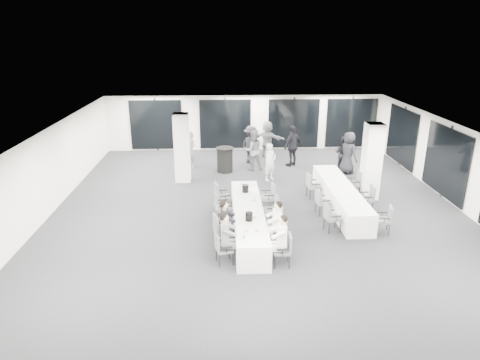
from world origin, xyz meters
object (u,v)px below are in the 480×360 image
at_px(cocktail_table, 225,160).
at_px(standing_guest_a, 270,159).
at_px(chair_side_left_mid, 321,200).
at_px(standing_guest_f, 267,137).
at_px(chair_main_left_second, 221,230).
at_px(standing_guest_b, 253,148).
at_px(chair_main_right_far, 269,195).
at_px(chair_side_right_far, 355,182).
at_px(chair_main_left_mid, 221,219).
at_px(standing_guest_g, 190,147).
at_px(ice_bucket_near, 249,217).
at_px(chair_main_left_far, 221,196).
at_px(chair_main_left_fourth, 221,206).
at_px(chair_side_left_near, 330,216).
at_px(chair_main_right_fourth, 273,207).
at_px(chair_side_right_near, 386,218).
at_px(chair_main_left_near, 222,247).
at_px(chair_main_right_near, 285,248).
at_px(standing_guest_h, 343,151).
at_px(chair_side_left_far, 312,184).
at_px(standing_guest_c, 251,142).
at_px(banquet_table_side, 340,197).
at_px(chair_main_right_second, 280,232).
at_px(ice_bucket_far, 245,189).
at_px(chair_side_right_mid, 368,197).
at_px(standing_guest_e, 348,150).
at_px(banquet_table_main, 248,220).
at_px(standing_guest_d, 293,143).

height_order(cocktail_table, standing_guest_a, standing_guest_a).
height_order(chair_side_left_mid, standing_guest_f, standing_guest_f).
xyz_separation_m(chair_main_left_second, standing_guest_b, (1.43, 7.22, 0.43)).
xyz_separation_m(chair_main_right_far, chair_side_right_far, (3.34, 1.15, 0.01)).
distance_m(chair_main_left_mid, standing_guest_g, 7.05).
height_order(standing_guest_a, ice_bucket_near, standing_guest_a).
xyz_separation_m(chair_main_left_far, chair_main_right_far, (1.67, 0.16, -0.06)).
height_order(chair_main_left_fourth, chair_side_left_near, chair_main_left_fourth).
distance_m(chair_main_right_fourth, chair_side_right_near, 3.46).
relative_size(chair_main_left_near, chair_main_right_near, 0.98).
bearing_deg(chair_main_left_fourth, ice_bucket_near, 18.81).
bearing_deg(chair_main_left_near, standing_guest_h, 132.32).
relative_size(chair_main_left_fourth, chair_side_left_far, 1.10).
bearing_deg(standing_guest_c, chair_main_left_second, 132.54).
bearing_deg(chair_main_right_fourth, standing_guest_b, -3.88).
height_order(chair_side_left_near, ice_bucket_near, ice_bucket_near).
height_order(chair_side_left_far, standing_guest_h, standing_guest_h).
bearing_deg(chair_side_left_far, chair_side_left_near, -7.93).
xyz_separation_m(banquet_table_side, chair_main_right_second, (-2.51, -2.94, 0.14)).
bearing_deg(chair_side_right_near, chair_main_right_fourth, 86.34).
relative_size(chair_main_left_second, chair_side_left_far, 1.09).
height_order(chair_main_left_far, chair_side_left_mid, chair_main_left_far).
bearing_deg(standing_guest_g, standing_guest_a, 13.43).
bearing_deg(ice_bucket_far, chair_main_left_second, -108.39).
relative_size(chair_main_left_far, standing_guest_c, 0.52).
xyz_separation_m(chair_side_left_mid, standing_guest_c, (-1.95, 5.93, 0.51)).
xyz_separation_m(chair_side_right_near, standing_guest_g, (-6.35, 6.95, 0.42)).
relative_size(chair_main_left_fourth, chair_side_right_mid, 1.11).
bearing_deg(standing_guest_b, cocktail_table, -0.45).
distance_m(chair_main_right_fourth, chair_side_right_far, 4.01).
bearing_deg(chair_side_left_near, chair_main_left_fourth, -114.07).
height_order(chair_side_left_far, standing_guest_e, standing_guest_e).
relative_size(banquet_table_side, chair_side_left_near, 5.56).
height_order(banquet_table_main, chair_main_left_far, chair_main_left_far).
xyz_separation_m(chair_main_left_second, chair_main_right_second, (1.67, -0.08, -0.07)).
relative_size(standing_guest_b, standing_guest_c, 1.01).
xyz_separation_m(banquet_table_main, ice_bucket_far, (-0.01, 1.40, 0.50)).
bearing_deg(standing_guest_b, chair_main_left_near, 68.70).
relative_size(chair_main_right_fourth, chair_side_left_mid, 1.04).
bearing_deg(chair_side_right_far, chair_main_left_mid, 121.34).
bearing_deg(chair_side_right_near, chair_side_left_mid, 59.77).
xyz_separation_m(chair_main_left_near, ice_bucket_near, (0.79, 1.05, 0.38)).
bearing_deg(standing_guest_b, chair_side_right_near, 107.65).
bearing_deg(chair_side_right_mid, standing_guest_d, 19.00).
distance_m(banquet_table_main, chair_main_right_far, 1.86).
xyz_separation_m(chair_side_right_near, standing_guest_b, (-3.57, 6.45, 0.52)).
distance_m(standing_guest_e, standing_guest_f, 4.17).
height_order(cocktail_table, standing_guest_g, standing_guest_g).
bearing_deg(banquet_table_main, chair_main_left_second, -127.65).
distance_m(chair_main_right_far, standing_guest_b, 4.51).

